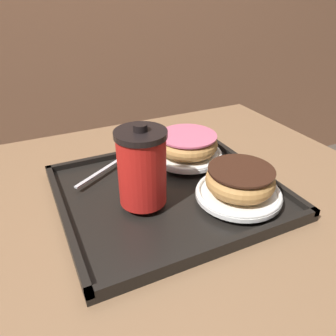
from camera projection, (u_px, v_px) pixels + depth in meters
cafe_table at (178, 264)px, 0.73m from camera, size 0.90×0.83×0.75m
serving_tray at (168, 193)px, 0.65m from camera, size 0.41×0.37×0.02m
coffee_cup_front at (142, 167)px, 0.56m from camera, size 0.09×0.09×0.15m
plate_with_chocolate_donut at (238, 193)px, 0.60m from camera, size 0.16×0.16×0.01m
donut_chocolate_glazed at (240, 180)px, 0.59m from camera, size 0.13×0.13×0.04m
plate_with_plain_donut at (187, 154)px, 0.74m from camera, size 0.16×0.16×0.01m
donut_plain at (187, 143)px, 0.73m from camera, size 0.14×0.14×0.04m
spoon at (116, 161)px, 0.72m from camera, size 0.15×0.10×0.01m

